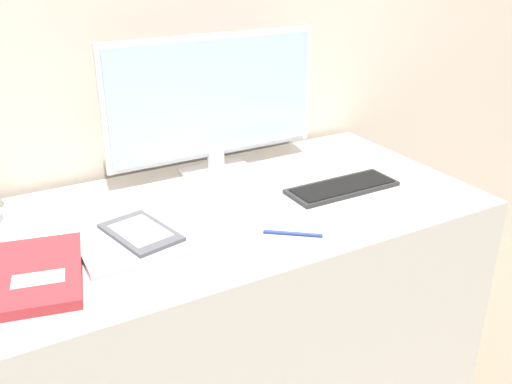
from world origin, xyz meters
The scene contains 8 objects.
wall_back centered at (0.00, 0.58, 1.20)m, with size 3.60×0.05×2.40m.
desk centered at (0.00, 0.18, 0.37)m, with size 1.36×0.68×0.74m.
monitor centered at (0.10, 0.41, 0.96)m, with size 0.64×0.11×0.40m.
keyboard centered at (0.34, 0.12, 0.75)m, with size 0.32×0.12×0.01m.
laptop centered at (-0.22, 0.09, 0.76)m, with size 0.33×0.22×0.02m.
ereader centered at (-0.24, 0.11, 0.77)m, with size 0.16×0.21×0.01m.
notebook centered at (-0.48, 0.07, 0.76)m, with size 0.24×0.31×0.02m.
pen centered at (0.08, -0.04, 0.75)m, with size 0.12×0.09×0.01m.
Camera 1 is at (-0.58, -1.02, 1.38)m, focal length 40.00 mm.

